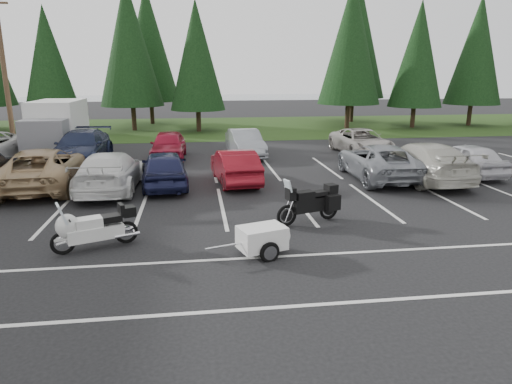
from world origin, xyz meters
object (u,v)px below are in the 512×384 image
(car_near_8, at_px, (466,159))
(car_far_3, at_px, (245,143))
(adventure_motorcycle, at_px, (309,200))
(box_truck, at_px, (54,128))
(car_far_4, at_px, (362,142))
(car_near_7, at_px, (422,162))
(utility_pole, at_px, (4,67))
(car_far_2, at_px, (168,145))
(cargo_trailer, at_px, (262,241))
(car_near_4, at_px, (164,168))
(car_near_5, at_px, (235,166))
(car_near_6, at_px, (379,161))
(car_far_1, at_px, (82,147))
(car_near_2, at_px, (42,168))
(touring_motorcycle, at_px, (94,224))
(car_near_3, at_px, (110,171))

(car_near_8, relative_size, car_far_3, 0.96)
(car_far_3, xyz_separation_m, adventure_motorcycle, (0.65, -11.47, 0.01))
(box_truck, relative_size, car_near_8, 1.33)
(car_far_3, xyz_separation_m, car_far_4, (6.47, -0.25, -0.02))
(box_truck, height_order, car_far_3, box_truck)
(car_near_7, height_order, car_far_3, car_near_7)
(utility_pole, height_order, car_far_2, utility_pole)
(cargo_trailer, distance_m, adventure_motorcycle, 2.94)
(car_near_4, height_order, car_near_5, car_near_4)
(car_near_6, relative_size, cargo_trailer, 3.25)
(car_near_6, distance_m, car_near_7, 1.77)
(car_near_6, relative_size, car_far_1, 0.96)
(car_near_6, bearing_deg, car_near_5, 0.70)
(car_far_2, relative_size, adventure_motorcycle, 1.79)
(car_far_1, xyz_separation_m, car_far_4, (14.79, 0.61, -0.11))
(car_near_4, bearing_deg, cargo_trailer, 106.14)
(car_far_1, xyz_separation_m, car_far_2, (4.23, 0.67, -0.08))
(car_near_2, relative_size, touring_motorcycle, 2.36)
(car_near_2, distance_m, adventure_motorcycle, 10.85)
(car_near_8, height_order, car_far_3, car_far_3)
(car_near_5, bearing_deg, car_far_4, -148.66)
(car_far_3, height_order, adventure_motorcycle, adventure_motorcycle)
(car_near_2, xyz_separation_m, car_near_7, (15.44, -0.71, 0.01))
(car_near_3, bearing_deg, car_near_5, -171.01)
(car_near_2, bearing_deg, car_near_6, 174.74)
(car_near_6, height_order, adventure_motorcycle, car_near_6)
(cargo_trailer, bearing_deg, utility_pole, 108.57)
(car_near_3, bearing_deg, car_near_6, -175.75)
(car_near_5, xyz_separation_m, cargo_trailer, (-0.03, -7.84, -0.32))
(car_near_8, distance_m, touring_motorcycle, 16.17)
(box_truck, bearing_deg, car_near_4, -52.34)
(car_near_3, relative_size, adventure_motorcycle, 2.17)
(car_near_5, bearing_deg, car_near_7, 169.46)
(car_near_2, bearing_deg, car_far_1, -98.65)
(car_near_7, distance_m, car_far_4, 6.38)
(car_near_6, xyz_separation_m, car_far_1, (-13.41, 5.19, 0.06))
(car_far_4, relative_size, cargo_trailer, 3.05)
(car_near_4, xyz_separation_m, car_near_8, (13.19, 0.44, -0.03))
(car_near_4, distance_m, car_far_1, 6.97)
(adventure_motorcycle, bearing_deg, car_far_4, 44.10)
(car_near_5, distance_m, car_far_2, 6.50)
(car_near_2, relative_size, car_near_3, 1.11)
(car_near_5, distance_m, cargo_trailer, 7.84)
(car_far_4, xyz_separation_m, cargo_trailer, (-7.60, -13.55, -0.32))
(car_near_7, bearing_deg, cargo_trailer, 39.26)
(box_truck, distance_m, adventure_motorcycle, 17.43)
(car_near_5, distance_m, car_far_1, 8.84)
(box_truck, bearing_deg, car_near_5, -40.77)
(car_near_8, relative_size, car_far_4, 0.83)
(box_truck, relative_size, adventure_motorcycle, 2.35)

